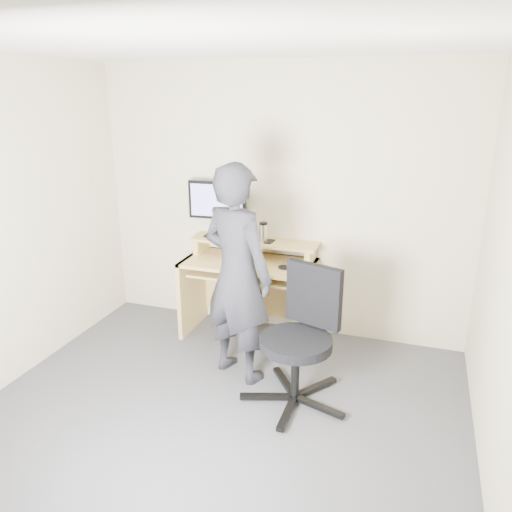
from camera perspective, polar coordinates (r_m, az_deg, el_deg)
The scene contains 14 objects.
ground at distance 3.66m, azimuth -5.61°, elevation -19.41°, with size 3.50×3.50×0.00m, color #4E4E53.
back_wall at distance 4.65m, azimuth 2.71°, elevation 6.13°, with size 3.50×0.02×2.50m, color beige.
ceiling at distance 2.90m, azimuth -7.28°, elevation 23.41°, with size 3.50×3.50×0.02m, color white.
desk at distance 4.70m, azimuth -0.51°, elevation -2.64°, with size 1.20×0.60×0.91m.
monitor at distance 4.71m, azimuth -4.43°, elevation 5.97°, with size 0.56×0.16×0.53m.
external_drive at distance 4.67m, azimuth -1.23°, elevation 3.16°, with size 0.07×0.13×0.20m, color black.
travel_mug at distance 4.59m, azimuth 0.86°, elevation 2.65°, with size 0.07×0.07×0.16m, color silver.
smartphone at distance 4.59m, azimuth 1.54°, elevation 1.67°, with size 0.07×0.13×0.01m, color black.
charger at distance 4.65m, azimuth -2.77°, elevation 2.02°, with size 0.04×0.04×0.04m, color black.
headphones at distance 4.75m, azimuth -1.02°, elevation 2.29°, with size 0.16×0.16×0.02m, color silver.
keyboard at distance 4.55m, azimuth -2.44°, elevation -1.82°, with size 0.46×0.18×0.03m, color black.
mouse at distance 4.37m, azimuth 3.16°, elevation -1.27°, with size 0.10×0.06×0.04m, color black.
office_chair at distance 3.72m, azimuth 5.28°, elevation -8.66°, with size 0.80×0.76×1.01m.
person at distance 3.89m, azimuth -2.18°, elevation -2.10°, with size 0.64×0.42×1.75m, color black.
Camera 1 is at (1.23, -2.62, 2.25)m, focal length 35.00 mm.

